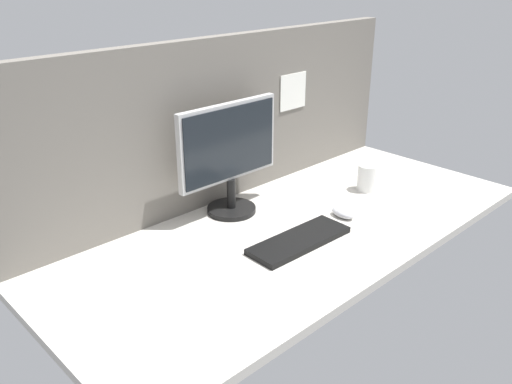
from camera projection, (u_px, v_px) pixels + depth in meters
ground_plane at (295, 230)px, 188.66cm from camera, size 180.00×80.00×3.00cm
cubicle_wall_back at (223, 120)px, 200.63cm from camera, size 180.00×5.50×61.37cm
monitor at (229, 153)px, 190.55cm from camera, size 43.01×18.00×40.74cm
keyboard at (299, 240)px, 176.72cm from camera, size 37.36×14.06×2.00cm
mouse at (343, 213)px, 194.39cm from camera, size 6.22×9.95×3.40cm
mug_ceramic_white at (368, 178)px, 215.54cm from camera, size 11.41×7.73×10.78cm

